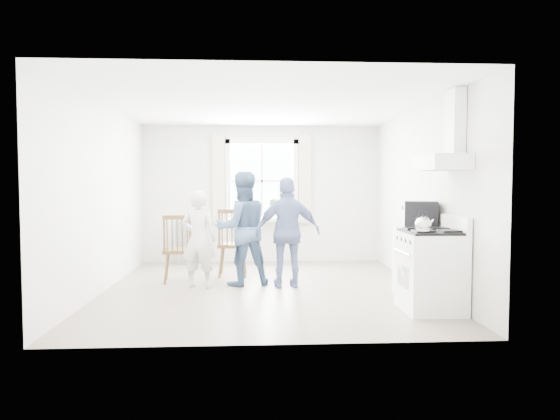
{
  "coord_description": "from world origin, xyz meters",
  "views": [
    {
      "loc": [
        -0.18,
        -7.05,
        1.49
      ],
      "look_at": [
        0.22,
        0.2,
        1.11
      ],
      "focal_mm": 32.0,
      "sensor_mm": 36.0,
      "label": 1
    }
  ],
  "objects_px": {
    "gas_stove": "(431,270)",
    "stereo_stack": "(421,215)",
    "person_right": "(288,232)",
    "person_left": "(199,239)",
    "person_mid": "(242,228)",
    "windsor_chair_a": "(177,241)",
    "windsor_chair_b": "(232,235)",
    "low_cabinet": "(417,263)"
  },
  "relations": [
    {
      "from": "windsor_chair_a",
      "to": "windsor_chair_b",
      "type": "relative_size",
      "value": 0.94
    },
    {
      "from": "windsor_chair_b",
      "to": "person_mid",
      "type": "height_order",
      "value": "person_mid"
    },
    {
      "from": "stereo_stack",
      "to": "windsor_chair_b",
      "type": "distance_m",
      "value": 3.0
    },
    {
      "from": "person_mid",
      "to": "stereo_stack",
      "type": "bearing_deg",
      "value": 142.08
    },
    {
      "from": "person_right",
      "to": "windsor_chair_b",
      "type": "bearing_deg",
      "value": -47.09
    },
    {
      "from": "windsor_chair_a",
      "to": "person_left",
      "type": "xyz_separation_m",
      "value": [
        0.36,
        -0.35,
        0.07
      ]
    },
    {
      "from": "windsor_chair_a",
      "to": "person_right",
      "type": "xyz_separation_m",
      "value": [
        1.64,
        -0.38,
        0.16
      ]
    },
    {
      "from": "windsor_chair_a",
      "to": "windsor_chair_b",
      "type": "xyz_separation_m",
      "value": [
        0.8,
        0.43,
        0.04
      ]
    },
    {
      "from": "windsor_chair_b",
      "to": "person_mid",
      "type": "relative_size",
      "value": 0.66
    },
    {
      "from": "person_left",
      "to": "person_right",
      "type": "relative_size",
      "value": 0.88
    },
    {
      "from": "low_cabinet",
      "to": "windsor_chair_b",
      "type": "distance_m",
      "value": 2.93
    },
    {
      "from": "low_cabinet",
      "to": "windsor_chair_b",
      "type": "xyz_separation_m",
      "value": [
        -2.49,
        1.54,
        0.22
      ]
    },
    {
      "from": "gas_stove",
      "to": "windsor_chair_a",
      "type": "distance_m",
      "value": 3.7
    },
    {
      "from": "person_right",
      "to": "gas_stove",
      "type": "bearing_deg",
      "value": 134.67
    },
    {
      "from": "low_cabinet",
      "to": "windsor_chair_a",
      "type": "relative_size",
      "value": 0.87
    },
    {
      "from": "windsor_chair_a",
      "to": "windsor_chair_b",
      "type": "distance_m",
      "value": 0.91
    },
    {
      "from": "person_right",
      "to": "windsor_chair_a",
      "type": "bearing_deg",
      "value": -15.98
    },
    {
      "from": "windsor_chair_a",
      "to": "person_left",
      "type": "distance_m",
      "value": 0.51
    },
    {
      "from": "gas_stove",
      "to": "person_right",
      "type": "bearing_deg",
      "value": 137.74
    },
    {
      "from": "gas_stove",
      "to": "person_left",
      "type": "bearing_deg",
      "value": 152.95
    },
    {
      "from": "gas_stove",
      "to": "person_left",
      "type": "distance_m",
      "value": 3.22
    },
    {
      "from": "person_left",
      "to": "person_mid",
      "type": "distance_m",
      "value": 0.65
    },
    {
      "from": "windsor_chair_a",
      "to": "person_left",
      "type": "relative_size",
      "value": 0.74
    },
    {
      "from": "person_mid",
      "to": "person_right",
      "type": "height_order",
      "value": "person_mid"
    },
    {
      "from": "gas_stove",
      "to": "person_right",
      "type": "relative_size",
      "value": 0.7
    },
    {
      "from": "windsor_chair_b",
      "to": "person_right",
      "type": "xyz_separation_m",
      "value": [
        0.83,
        -0.81,
        0.12
      ]
    },
    {
      "from": "person_left",
      "to": "person_mid",
      "type": "relative_size",
      "value": 0.84
    },
    {
      "from": "low_cabinet",
      "to": "person_right",
      "type": "height_order",
      "value": "person_right"
    },
    {
      "from": "person_left",
      "to": "person_right",
      "type": "height_order",
      "value": "person_right"
    },
    {
      "from": "windsor_chair_a",
      "to": "person_mid",
      "type": "xyz_separation_m",
      "value": [
        0.97,
        -0.18,
        0.2
      ]
    },
    {
      "from": "low_cabinet",
      "to": "person_mid",
      "type": "bearing_deg",
      "value": 158.07
    },
    {
      "from": "gas_stove",
      "to": "person_mid",
      "type": "height_order",
      "value": "person_mid"
    },
    {
      "from": "gas_stove",
      "to": "stereo_stack",
      "type": "height_order",
      "value": "stereo_stack"
    },
    {
      "from": "gas_stove",
      "to": "stereo_stack",
      "type": "distance_m",
      "value": 0.9
    },
    {
      "from": "person_left",
      "to": "person_mid",
      "type": "bearing_deg",
      "value": -151.59
    },
    {
      "from": "stereo_stack",
      "to": "windsor_chair_a",
      "type": "bearing_deg",
      "value": 160.83
    },
    {
      "from": "person_mid",
      "to": "person_right",
      "type": "relative_size",
      "value": 1.05
    },
    {
      "from": "windsor_chair_a",
      "to": "person_right",
      "type": "relative_size",
      "value": 0.65
    },
    {
      "from": "gas_stove",
      "to": "low_cabinet",
      "type": "bearing_deg",
      "value": 84.32
    },
    {
      "from": "low_cabinet",
      "to": "person_left",
      "type": "distance_m",
      "value": 3.04
    },
    {
      "from": "person_left",
      "to": "person_right",
      "type": "xyz_separation_m",
      "value": [
        1.28,
        -0.02,
        0.09
      ]
    },
    {
      "from": "stereo_stack",
      "to": "person_right",
      "type": "bearing_deg",
      "value": 155.16
    }
  ]
}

